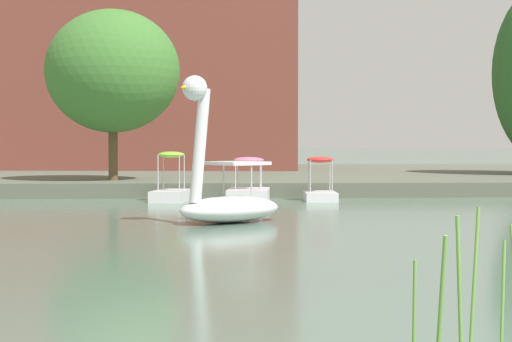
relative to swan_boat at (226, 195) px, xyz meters
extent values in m
cube|color=#5B6051|center=(2.00, 21.13, -0.41)|extent=(129.81, 25.08, 0.51)
ellipsoid|color=white|center=(0.10, 0.08, -0.35)|extent=(3.05, 2.81, 0.62)
cylinder|color=white|center=(-0.59, -0.46, 1.15)|extent=(0.60, 0.55, 2.64)
sphere|color=white|center=(-0.71, -0.55, 2.46)|extent=(0.81, 0.81, 0.58)
cone|color=yellow|center=(-0.89, -0.69, 2.46)|extent=(0.46, 0.46, 0.32)
cube|color=white|center=(0.28, 0.21, 0.73)|extent=(1.63, 1.63, 0.08)
cylinder|color=silver|center=(-0.04, 0.63, 0.35)|extent=(0.04, 0.04, 0.77)
cylinder|color=silver|center=(0.60, -0.20, 0.35)|extent=(0.04, 0.04, 0.77)
cube|color=white|center=(3.15, 7.31, -0.52)|extent=(1.07, 1.79, 0.29)
ellipsoid|color=red|center=(3.15, 7.31, 0.66)|extent=(0.91, 0.99, 0.20)
cylinder|color=#B7B7BF|center=(2.81, 7.71, 0.14)|extent=(0.04, 0.04, 1.04)
cylinder|color=#B7B7BF|center=(3.51, 7.68, 0.14)|extent=(0.04, 0.04, 1.04)
cylinder|color=#B7B7BF|center=(2.79, 6.94, 0.14)|extent=(0.04, 0.04, 1.04)
cylinder|color=#B7B7BF|center=(3.49, 6.91, 0.14)|extent=(0.04, 0.04, 1.04)
cube|color=white|center=(0.83, 7.34, -0.47)|extent=(1.51, 2.41, 0.39)
ellipsoid|color=pink|center=(0.83, 7.34, 0.66)|extent=(1.09, 1.23, 0.20)
cylinder|color=#B7B7BF|center=(0.48, 7.83, 0.19)|extent=(0.04, 0.04, 0.93)
cylinder|color=#B7B7BF|center=(1.27, 7.76, 0.19)|extent=(0.04, 0.04, 0.93)
cylinder|color=#B7B7BF|center=(0.39, 6.92, 0.19)|extent=(0.04, 0.04, 0.93)
cylinder|color=#B7B7BF|center=(1.18, 6.85, 0.19)|extent=(0.04, 0.04, 0.93)
cube|color=white|center=(-1.65, 7.24, -0.48)|extent=(1.35, 2.15, 0.36)
ellipsoid|color=#8CCC38|center=(-1.65, 7.24, 0.83)|extent=(1.01, 1.05, 0.20)
cylinder|color=#B7B7BF|center=(-1.93, 7.66, 0.27)|extent=(0.04, 0.04, 1.14)
cylinder|color=#B7B7BF|center=(-1.25, 7.54, 0.27)|extent=(0.04, 0.04, 1.14)
cylinder|color=#B7B7BF|center=(-2.06, 6.93, 0.27)|extent=(0.04, 0.04, 1.14)
cylinder|color=#B7B7BF|center=(-1.38, 6.82, 0.27)|extent=(0.04, 0.04, 1.14)
cylinder|color=brown|center=(-3.95, 11.00, 1.42)|extent=(0.33, 0.33, 3.15)
ellipsoid|color=#427A33|center=(-3.95, 11.00, 3.80)|extent=(6.24, 6.35, 4.45)
cube|color=brown|center=(-6.94, 27.34, 7.29)|extent=(23.49, 14.05, 14.89)
cylinder|color=#669942|center=(1.41, -14.17, 0.04)|extent=(0.09, 0.08, 1.40)
cylinder|color=#669942|center=(1.67, -13.64, 0.05)|extent=(0.11, 0.07, 1.41)
cylinder|color=#669942|center=(1.47, -13.48, -0.06)|extent=(0.05, 0.21, 1.19)
cylinder|color=#669942|center=(1.21, -13.68, -0.15)|extent=(0.03, 0.06, 1.03)
cylinder|color=#669942|center=(1.97, -13.39, -0.09)|extent=(0.09, 0.14, 1.13)
camera|label=1|loc=(-0.24, -19.74, 1.23)|focal=59.06mm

